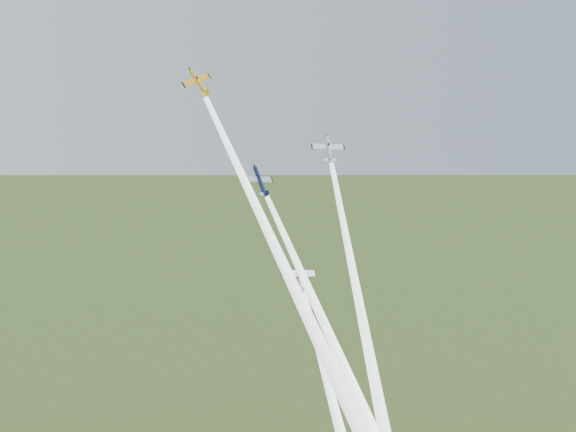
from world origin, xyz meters
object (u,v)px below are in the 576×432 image
object	(u,v)px
plane_navy	(260,181)
plane_silver_right	(329,149)
plane_silver_low	(300,276)
plane_yellow	(198,82)

from	to	relation	value
plane_navy	plane_silver_right	bearing A→B (deg)	-16.49
plane_navy	plane_silver_right	size ratio (longest dim) A/B	1.09
plane_silver_right	plane_silver_low	xyz separation A→B (m)	(-11.52, -6.33, -21.94)
plane_yellow	plane_navy	size ratio (longest dim) A/B	0.87
plane_yellow	plane_silver_low	bearing A→B (deg)	-51.38
plane_yellow	plane_silver_low	xyz separation A→B (m)	(14.04, -10.49, -34.28)
plane_navy	plane_silver_right	distance (m)	15.98
plane_silver_low	plane_yellow	bearing A→B (deg)	152.75
plane_yellow	plane_navy	distance (m)	20.77
plane_navy	plane_silver_low	xyz separation A→B (m)	(3.51, -7.42, -16.64)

